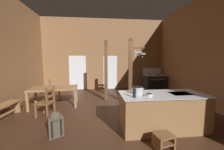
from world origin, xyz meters
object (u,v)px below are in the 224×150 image
object	(u,v)px
kitchen_island	(162,111)
stove_range	(154,82)
backpack	(55,123)
step_stool	(164,140)
dining_table	(54,90)
ladderback_chair_near_window	(53,90)
bottle_tall_on_counter	(134,93)
stockpot_on_counter	(138,90)
ladderback_chair_by_post	(47,102)
mixing_bowl_on_counter	(149,95)

from	to	relation	value
kitchen_island	stove_range	bearing A→B (deg)	68.66
stove_range	backpack	distance (m)	5.99
stove_range	step_stool	distance (m)	5.27
dining_table	ladderback_chair_near_window	world-z (taller)	ladderback_chair_near_window
dining_table	bottle_tall_on_counter	bearing A→B (deg)	-41.31
backpack	stockpot_on_counter	bearing A→B (deg)	4.21
kitchen_island	dining_table	size ratio (longest dim) A/B	1.20
step_stool	bottle_tall_on_counter	xyz separation A→B (m)	(-0.47, 0.52, 0.84)
ladderback_chair_near_window	kitchen_island	bearing A→B (deg)	-37.67
kitchen_island	ladderback_chair_by_post	bearing A→B (deg)	161.79
ladderback_chair_by_post	mixing_bowl_on_counter	world-z (taller)	mixing_bowl_on_counter
kitchen_island	mixing_bowl_on_counter	world-z (taller)	mixing_bowl_on_counter
stove_range	stockpot_on_counter	size ratio (longest dim) A/B	4.11
stove_range	dining_table	world-z (taller)	stove_range
kitchen_island	backpack	size ratio (longest dim) A/B	3.62
kitchen_island	ladderback_chair_near_window	bearing A→B (deg)	142.33
stove_range	ladderback_chair_by_post	size ratio (longest dim) A/B	1.39
stove_range	kitchen_island	bearing A→B (deg)	-111.34
ladderback_chair_by_post	bottle_tall_on_counter	size ratio (longest dim) A/B	3.55
ladderback_chair_near_window	mixing_bowl_on_counter	distance (m)	4.44
stove_range	backpack	size ratio (longest dim) A/B	2.21
dining_table	bottle_tall_on_counter	xyz separation A→B (m)	(2.52, -2.21, 0.37)
kitchen_island	step_stool	world-z (taller)	kitchen_island
step_stool	dining_table	xyz separation A→B (m)	(-2.98, 2.73, 0.47)
ladderback_chair_near_window	bottle_tall_on_counter	world-z (taller)	bottle_tall_on_counter
mixing_bowl_on_counter	ladderback_chair_near_window	bearing A→B (deg)	137.21
kitchen_island	step_stool	size ratio (longest dim) A/B	5.27
mixing_bowl_on_counter	bottle_tall_on_counter	xyz separation A→B (m)	(-0.38, -0.07, 0.08)
stove_range	bottle_tall_on_counter	world-z (taller)	stove_range
stove_range	bottle_tall_on_counter	distance (m)	5.02
mixing_bowl_on_counter	step_stool	bearing A→B (deg)	-81.89
backpack	stockpot_on_counter	distance (m)	2.11
kitchen_island	ladderback_chair_by_post	xyz separation A→B (m)	(-3.27, 1.08, -0.00)
step_stool	ladderback_chair_near_window	world-z (taller)	ladderback_chair_near_window
bottle_tall_on_counter	step_stool	bearing A→B (deg)	-48.04
kitchen_island	ladderback_chair_near_window	distance (m)	4.63
ladderback_chair_near_window	ladderback_chair_by_post	size ratio (longest dim) A/B	1.00
step_stool	bottle_tall_on_counter	distance (m)	1.09
step_stool	bottle_tall_on_counter	size ratio (longest dim) A/B	1.53
step_stool	backpack	world-z (taller)	backpack
stockpot_on_counter	dining_table	bearing A→B (deg)	144.39
kitchen_island	bottle_tall_on_counter	world-z (taller)	bottle_tall_on_counter
stockpot_on_counter	mixing_bowl_on_counter	bearing A→B (deg)	-45.22
ladderback_chair_by_post	stove_range	bearing A→B (deg)	32.00
kitchen_island	bottle_tall_on_counter	size ratio (longest dim) A/B	8.06
bottle_tall_on_counter	backpack	bearing A→B (deg)	175.54
dining_table	ladderback_chair_by_post	world-z (taller)	ladderback_chair_by_post
ladderback_chair_by_post	backpack	distance (m)	1.35
dining_table	kitchen_island	bearing A→B (deg)	-30.64
stockpot_on_counter	ladderback_chair_near_window	bearing A→B (deg)	137.39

